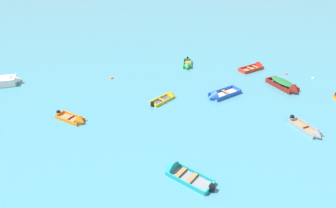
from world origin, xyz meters
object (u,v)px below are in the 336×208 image
(rowboat_orange_far_right, at_px, (76,120))
(rowboat_blue_cluster_inner, at_px, (217,96))
(rowboat_green_near_left, at_px, (187,66))
(mooring_buoy_outer_edge, at_px, (112,78))
(rowboat_red_center, at_px, (257,67))
(rowboat_turquoise_back_row_left, at_px, (178,172))
(rowboat_maroon_far_back, at_px, (287,86))
(rowboat_grey_midfield_right, at_px, (311,132))
(mooring_buoy_between_boats_left, at_px, (286,74))
(mooring_buoy_near_foreground, at_px, (313,78))
(rowboat_yellow_outer_right, at_px, (168,97))

(rowboat_orange_far_right, height_order, rowboat_blue_cluster_inner, rowboat_blue_cluster_inner)
(rowboat_orange_far_right, xyz_separation_m, rowboat_green_near_left, (13.87, 11.99, 0.02))
(mooring_buoy_outer_edge, bearing_deg, rowboat_red_center, 0.10)
(rowboat_orange_far_right, xyz_separation_m, rowboat_turquoise_back_row_left, (8.32, -8.82, 0.01))
(rowboat_red_center, height_order, rowboat_green_near_left, rowboat_red_center)
(rowboat_maroon_far_back, bearing_deg, rowboat_green_near_left, 138.67)
(rowboat_maroon_far_back, bearing_deg, rowboat_grey_midfield_right, -105.85)
(rowboat_red_center, bearing_deg, mooring_buoy_between_boats_left, -41.38)
(rowboat_green_near_left, bearing_deg, mooring_buoy_between_boats_left, -20.96)
(rowboat_orange_far_right, height_order, rowboat_red_center, rowboat_red_center)
(rowboat_blue_cluster_inner, relative_size, mooring_buoy_near_foreground, 15.80)
(rowboat_red_center, bearing_deg, rowboat_grey_midfield_right, -96.72)
(rowboat_orange_far_right, relative_size, mooring_buoy_between_boats_left, 9.52)
(rowboat_red_center, bearing_deg, rowboat_green_near_left, 167.40)
(rowboat_orange_far_right, bearing_deg, rowboat_red_center, 23.11)
(rowboat_red_center, relative_size, rowboat_green_near_left, 1.15)
(rowboat_grey_midfield_right, height_order, mooring_buoy_outer_edge, rowboat_grey_midfield_right)
(rowboat_orange_far_right, bearing_deg, rowboat_green_near_left, 40.83)
(rowboat_red_center, relative_size, mooring_buoy_outer_edge, 9.03)
(rowboat_red_center, xyz_separation_m, rowboat_yellow_outer_right, (-13.59, -6.58, -0.04))
(rowboat_turquoise_back_row_left, relative_size, mooring_buoy_near_foreground, 13.36)
(rowboat_red_center, distance_m, rowboat_green_near_left, 9.56)
(rowboat_yellow_outer_right, bearing_deg, mooring_buoy_between_boats_left, 13.40)
(rowboat_blue_cluster_inner, bearing_deg, mooring_buoy_outer_edge, 147.84)
(rowboat_orange_far_right, bearing_deg, mooring_buoy_near_foreground, 10.82)
(rowboat_grey_midfield_right, xyz_separation_m, mooring_buoy_outer_edge, (-17.93, 15.61, -0.19))
(rowboat_yellow_outer_right, distance_m, rowboat_blue_cluster_inner, 5.58)
(rowboat_blue_cluster_inner, bearing_deg, rowboat_red_center, 42.51)
(rowboat_grey_midfield_right, distance_m, mooring_buoy_between_boats_left, 13.88)
(rowboat_yellow_outer_right, bearing_deg, mooring_buoy_near_foreground, 6.53)
(rowboat_orange_far_right, height_order, rowboat_turquoise_back_row_left, rowboat_turquoise_back_row_left)
(rowboat_grey_midfield_right, distance_m, mooring_buoy_near_foreground, 13.57)
(rowboat_green_near_left, distance_m, mooring_buoy_near_foreground, 16.37)
(rowboat_maroon_far_back, relative_size, rowboat_grey_midfield_right, 1.27)
(rowboat_red_center, distance_m, rowboat_yellow_outer_right, 15.10)
(rowboat_orange_far_right, distance_m, mooring_buoy_outer_edge, 10.45)
(rowboat_orange_far_right, bearing_deg, mooring_buoy_outer_edge, 70.85)
(mooring_buoy_outer_edge, bearing_deg, mooring_buoy_near_foreground, -9.67)
(rowboat_orange_far_right, relative_size, mooring_buoy_near_foreground, 11.47)
(rowboat_blue_cluster_inner, xyz_separation_m, mooring_buoy_outer_edge, (-11.71, 7.36, -0.21))
(mooring_buoy_between_boats_left, bearing_deg, rowboat_turquoise_back_row_left, -138.01)
(rowboat_turquoise_back_row_left, xyz_separation_m, mooring_buoy_outer_edge, (-4.89, 18.68, -0.18))
(rowboat_maroon_far_back, distance_m, rowboat_green_near_left, 13.34)
(rowboat_grey_midfield_right, bearing_deg, rowboat_maroon_far_back, 74.15)
(rowboat_grey_midfield_right, distance_m, mooring_buoy_outer_edge, 23.78)
(rowboat_grey_midfield_right, height_order, rowboat_blue_cluster_inner, rowboat_blue_cluster_inner)
(rowboat_turquoise_back_row_left, xyz_separation_m, rowboat_green_near_left, (5.55, 20.80, 0.01))
(rowboat_maroon_far_back, height_order, mooring_buoy_between_boats_left, rowboat_maroon_far_back)
(rowboat_maroon_far_back, bearing_deg, rowboat_red_center, 95.84)
(rowboat_red_center, height_order, rowboat_blue_cluster_inner, rowboat_blue_cluster_inner)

